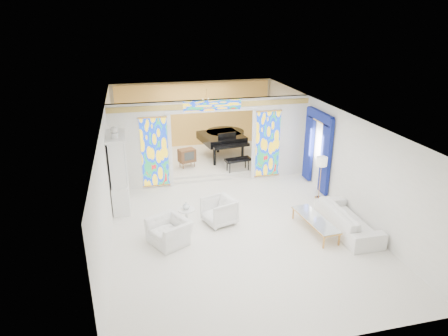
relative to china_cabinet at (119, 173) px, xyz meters
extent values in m
plane|color=white|center=(3.22, -0.60, -1.17)|extent=(12.00, 12.00, 0.00)
cube|color=white|center=(3.22, -0.60, 1.83)|extent=(7.00, 12.00, 0.02)
cube|color=silver|center=(3.22, 5.40, 0.33)|extent=(7.00, 0.02, 3.00)
cube|color=silver|center=(3.22, -6.60, 0.33)|extent=(7.00, 0.02, 3.00)
cube|color=silver|center=(-0.28, -0.60, 0.33)|extent=(0.02, 12.00, 3.00)
cube|color=silver|center=(6.72, -0.60, 0.33)|extent=(0.02, 12.00, 3.00)
cube|color=silver|center=(0.72, 1.40, 0.33)|extent=(2.00, 0.18, 3.00)
cube|color=silver|center=(5.72, 1.40, 0.33)|extent=(2.00, 0.18, 3.00)
cube|color=silver|center=(3.22, 1.40, 1.63)|extent=(3.00, 0.18, 0.40)
cube|color=white|center=(1.72, 1.30, 0.13)|extent=(0.12, 0.06, 2.60)
cube|color=white|center=(4.72, 1.30, 0.13)|extent=(0.12, 0.06, 2.60)
cube|color=white|center=(3.22, 1.30, 1.48)|extent=(3.24, 0.06, 0.12)
cube|color=#DAB852|center=(3.22, 1.30, 1.65)|extent=(7.00, 0.05, 0.18)
cube|color=gold|center=(1.19, 1.29, 0.13)|extent=(0.90, 0.04, 2.40)
cube|color=gold|center=(5.25, 1.29, 0.13)|extent=(0.90, 0.04, 2.40)
cube|color=gold|center=(3.22, 1.29, 1.65)|extent=(2.00, 0.04, 0.34)
cube|color=white|center=(3.22, 3.50, -1.08)|extent=(6.80, 3.80, 0.18)
cube|color=gold|center=(3.22, 5.28, 0.33)|extent=(6.70, 0.10, 2.90)
cylinder|color=#CB9247|center=(3.42, 3.40, 1.38)|extent=(0.48, 0.48, 0.30)
cube|color=navy|center=(6.62, -0.55, 0.18)|extent=(0.12, 0.55, 2.60)
cube|color=navy|center=(6.62, 0.75, 0.18)|extent=(0.12, 0.55, 2.60)
cube|color=navy|center=(6.62, 0.10, 1.38)|extent=(0.14, 1.70, 0.30)
cube|color=gold|center=(6.62, 0.10, 1.21)|extent=(0.12, 1.50, 0.06)
cube|color=white|center=(0.00, 0.00, -0.72)|extent=(0.50, 1.40, 0.90)
cube|color=white|center=(0.00, 0.00, 0.43)|extent=(0.44, 1.30, 1.40)
cube|color=silver|center=(0.23, 0.00, 0.43)|extent=(0.01, 1.20, 1.30)
cube|color=white|center=(0.00, 0.00, 1.17)|extent=(0.56, 1.46, 0.08)
cylinder|color=white|center=(0.00, -0.35, 1.29)|extent=(0.22, 0.22, 0.16)
sphere|color=white|center=(0.00, -0.35, 1.45)|extent=(0.20, 0.20, 0.20)
imported|color=white|center=(1.24, -2.44, -0.83)|extent=(1.28, 1.34, 0.67)
imported|color=white|center=(2.76, -1.72, -0.78)|extent=(1.06, 1.05, 0.77)
imported|color=silver|center=(6.17, -2.97, -0.82)|extent=(0.95, 2.39, 0.70)
cylinder|color=white|center=(1.79, -1.80, -0.58)|extent=(0.56, 0.56, 0.04)
cylinder|color=white|center=(1.79, -1.80, -0.88)|extent=(0.09, 0.09, 0.57)
cylinder|color=white|center=(1.79, -1.80, -1.15)|extent=(0.38, 0.38, 0.03)
imported|color=white|center=(1.79, -1.80, -0.45)|extent=(0.27, 0.27, 0.21)
cube|color=silver|center=(5.25, -2.81, -0.78)|extent=(0.68, 1.82, 0.04)
cube|color=#CB9247|center=(5.25, -2.81, -0.80)|extent=(0.71, 1.85, 0.03)
cube|color=#CB9247|center=(5.10, -3.67, -0.99)|extent=(0.04, 0.04, 0.37)
cube|color=#CB9247|center=(5.56, -3.63, -0.99)|extent=(0.04, 0.04, 0.37)
cube|color=#CB9247|center=(4.95, -1.99, -0.99)|extent=(0.04, 0.04, 0.37)
cube|color=#CB9247|center=(5.41, -1.95, -0.99)|extent=(0.04, 0.04, 0.37)
cylinder|color=#CB9247|center=(6.34, -0.82, -1.16)|extent=(0.30, 0.30, 0.03)
cylinder|color=#CB9247|center=(6.34, -0.82, -0.51)|extent=(0.03, 0.03, 1.31)
cylinder|color=white|center=(6.34, -0.82, 0.12)|extent=(0.42, 0.42, 0.28)
cube|color=black|center=(4.00, 3.37, -0.16)|extent=(1.83, 1.92, 0.31)
cylinder|color=black|center=(4.26, 3.80, -0.16)|extent=(1.80, 1.80, 0.31)
cube|color=black|center=(4.16, 2.40, -0.20)|extent=(1.50, 0.56, 0.11)
cube|color=white|center=(4.17, 2.32, -0.18)|extent=(1.36, 0.33, 0.03)
cube|color=black|center=(4.10, 2.78, 0.08)|extent=(0.76, 0.15, 0.27)
cube|color=black|center=(4.26, 1.76, -0.55)|extent=(1.03, 0.53, 0.09)
cylinder|color=black|center=(3.53, 2.52, -0.65)|extent=(0.13, 0.13, 0.68)
cylinder|color=black|center=(4.71, 2.71, -0.65)|extent=(0.13, 0.13, 0.68)
cylinder|color=black|center=(4.00, 4.03, -0.65)|extent=(0.13, 0.13, 0.68)
cube|color=brown|center=(2.46, 2.59, -0.52)|extent=(0.71, 0.58, 0.50)
cube|color=#333735|center=(2.52, 2.39, -0.49)|extent=(0.39, 0.14, 0.32)
cone|color=brown|center=(2.28, 2.38, -0.88)|extent=(0.04, 0.04, 0.22)
cone|color=brown|center=(2.73, 2.52, -0.88)|extent=(0.04, 0.04, 0.22)
cone|color=brown|center=(2.19, 2.66, -0.88)|extent=(0.04, 0.04, 0.22)
cone|color=brown|center=(2.64, 2.80, -0.88)|extent=(0.04, 0.04, 0.22)
camera|label=1|loc=(0.51, -11.77, 4.55)|focal=32.00mm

